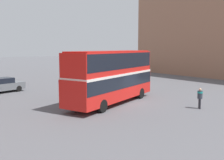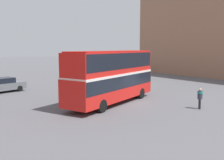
# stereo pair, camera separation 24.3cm
# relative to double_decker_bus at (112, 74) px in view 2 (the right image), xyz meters

# --- Properties ---
(ground_plane) EXTENTS (240.00, 240.00, 0.00)m
(ground_plane) POSITION_rel_double_decker_bus_xyz_m (1.67, -0.67, -2.66)
(ground_plane) COLOR #5B5B60
(double_decker_bus) EXTENTS (10.89, 6.18, 4.65)m
(double_decker_bus) POSITION_rel_double_decker_bus_xyz_m (0.00, 0.00, 0.00)
(double_decker_bus) COLOR red
(double_decker_bus) RESTS_ON ground_plane
(pedestrian_foreground) EXTENTS (0.59, 0.59, 1.69)m
(pedestrian_foreground) POSITION_rel_double_decker_bus_xyz_m (4.44, -5.93, -1.63)
(pedestrian_foreground) COLOR #232328
(pedestrian_foreground) RESTS_ON ground_plane
(parked_car_kerb_near) EXTENTS (4.37, 2.63, 1.45)m
(parked_car_kerb_near) POSITION_rel_double_decker_bus_xyz_m (5.55, 11.58, -1.92)
(parked_car_kerb_near) COLOR silver
(parked_car_kerb_near) RESTS_ON ground_plane
(parked_car_kerb_far) EXTENTS (4.79, 2.89, 1.62)m
(parked_car_kerb_far) POSITION_rel_double_decker_bus_xyz_m (-6.23, 11.80, -1.85)
(parked_car_kerb_far) COLOR slate
(parked_car_kerb_far) RESTS_ON ground_plane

